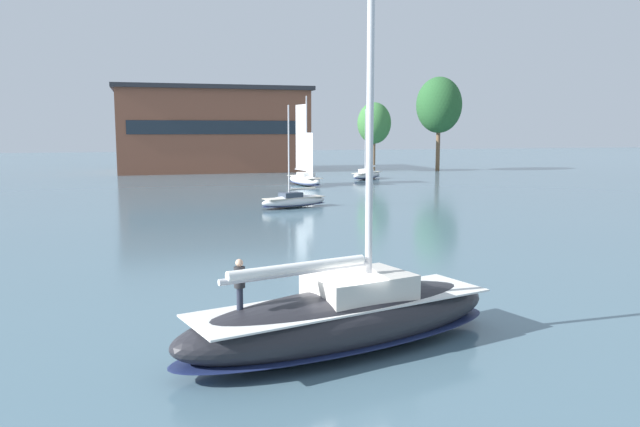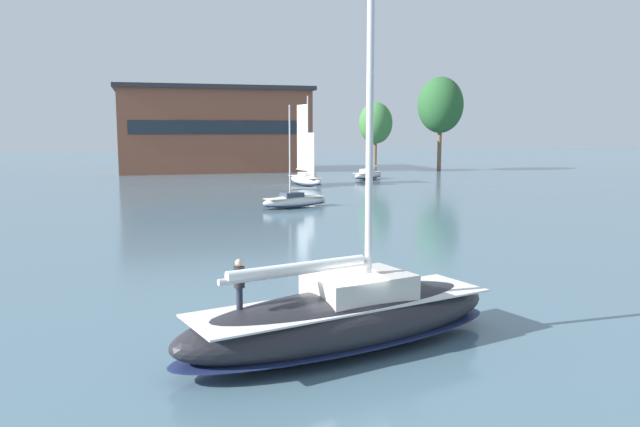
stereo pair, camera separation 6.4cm
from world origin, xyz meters
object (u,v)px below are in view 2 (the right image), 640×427
(sailboat_moored_near_marina, at_px, (368,175))
(tree_shore_left, at_px, (440,105))
(sailboat_moored_far_slip, at_px, (295,201))
(tree_shore_center, at_px, (376,123))
(sailboat_moored_mid_channel, at_px, (306,178))
(sailboat_main, at_px, (345,316))

(sailboat_moored_near_marina, bearing_deg, tree_shore_left, 38.31)
(sailboat_moored_near_marina, relative_size, sailboat_moored_far_slip, 1.08)
(tree_shore_left, height_order, sailboat_moored_near_marina, tree_shore_left)
(tree_shore_center, relative_size, sailboat_moored_mid_channel, 1.04)
(tree_shore_center, height_order, sailboat_moored_far_slip, tree_shore_center)
(sailboat_moored_far_slip, bearing_deg, sailboat_moored_near_marina, 58.67)
(tree_shore_left, bearing_deg, sailboat_moored_far_slip, -129.58)
(sailboat_main, bearing_deg, sailboat_moored_near_marina, 69.36)
(sailboat_moored_far_slip, bearing_deg, tree_shore_left, 50.42)
(sailboat_main, height_order, sailboat_moored_near_marina, sailboat_main)
(tree_shore_left, relative_size, sailboat_moored_near_marina, 1.61)
(tree_shore_center, height_order, sailboat_moored_mid_channel, tree_shore_center)
(tree_shore_left, bearing_deg, sailboat_main, -118.24)
(tree_shore_left, xyz_separation_m, sailboat_moored_near_marina, (-18.92, -14.95, -10.91))
(sailboat_main, bearing_deg, sailboat_moored_far_slip, 79.15)
(tree_shore_center, xyz_separation_m, sailboat_moored_far_slip, (-25.35, -45.88, -7.78))
(sailboat_moored_mid_channel, distance_m, sailboat_moored_far_slip, 23.62)
(sailboat_main, relative_size, sailboat_moored_near_marina, 1.61)
(tree_shore_left, distance_m, tree_shore_center, 12.35)
(sailboat_moored_near_marina, height_order, sailboat_moored_mid_channel, sailboat_moored_mid_channel)
(sailboat_moored_far_slip, bearing_deg, sailboat_moored_mid_channel, 73.16)
(tree_shore_left, relative_size, tree_shore_center, 1.38)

